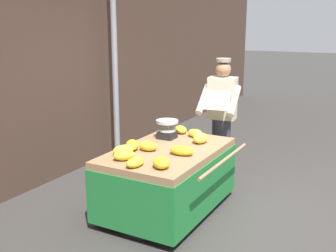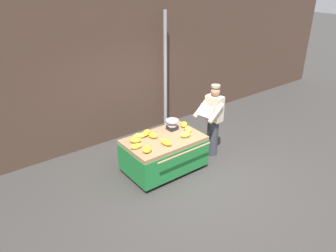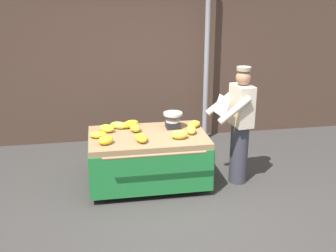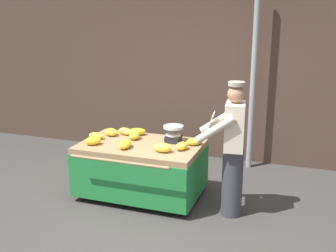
{
  "view_description": "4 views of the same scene",
  "coord_description": "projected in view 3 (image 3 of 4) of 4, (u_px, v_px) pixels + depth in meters",
  "views": [
    {
      "loc": [
        -4.31,
        -1.56,
        2.16
      ],
      "look_at": [
        -0.28,
        0.66,
        1.02
      ],
      "focal_mm": 44.17,
      "sensor_mm": 36.0,
      "label": 1
    },
    {
      "loc": [
        -3.91,
        -4.21,
        3.96
      ],
      "look_at": [
        -0.2,
        0.66,
        1.0
      ],
      "focal_mm": 34.62,
      "sensor_mm": 36.0,
      "label": 2
    },
    {
      "loc": [
        -1.01,
        -4.84,
        2.81
      ],
      "look_at": [
        -0.08,
        0.5,
        0.93
      ],
      "focal_mm": 44.66,
      "sensor_mm": 36.0,
      "label": 3
    },
    {
      "loc": [
        1.76,
        -4.18,
        2.45
      ],
      "look_at": [
        0.02,
        0.72,
        1.03
      ],
      "focal_mm": 42.76,
      "sensor_mm": 36.0,
      "label": 4
    }
  ],
  "objects": [
    {
      "name": "banana_bunch_1",
      "position": [
        191.0,
        130.0,
        5.89
      ],
      "size": [
        0.18,
        0.24,
        0.11
      ],
      "primitive_type": "ellipsoid",
      "rotation": [
        0.0,
        0.0,
        2.87
      ],
      "color": "yellow",
      "rests_on": "banana_cart"
    },
    {
      "name": "banana_bunch_3",
      "position": [
        106.0,
        140.0,
        5.51
      ],
      "size": [
        0.27,
        0.27,
        0.11
      ],
      "primitive_type": "ellipsoid",
      "rotation": [
        0.0,
        0.0,
        2.27
      ],
      "color": "gold",
      "rests_on": "banana_cart"
    },
    {
      "name": "vendor_person",
      "position": [
        239.0,
        126.0,
        5.91
      ],
      "size": [
        0.62,
        0.57,
        1.71
      ],
      "color": "#383842",
      "rests_on": "ground"
    },
    {
      "name": "street_pole",
      "position": [
        207.0,
        56.0,
        7.33
      ],
      "size": [
        0.09,
        0.09,
        3.11
      ],
      "primitive_type": "cylinder",
      "color": "gray",
      "rests_on": "ground"
    },
    {
      "name": "banana_bunch_8",
      "position": [
        135.0,
        128.0,
        5.97
      ],
      "size": [
        0.18,
        0.23,
        0.11
      ],
      "primitive_type": "ellipsoid",
      "rotation": [
        0.0,
        0.0,
        0.17
      ],
      "color": "gold",
      "rests_on": "banana_cart"
    },
    {
      "name": "banana_bunch_7",
      "position": [
        180.0,
        134.0,
        5.7
      ],
      "size": [
        0.23,
        0.17,
        0.12
      ],
      "primitive_type": "ellipsoid",
      "rotation": [
        0.0,
        0.0,
        1.59
      ],
      "color": "yellow",
      "rests_on": "banana_cart"
    },
    {
      "name": "banana_bunch_2",
      "position": [
        141.0,
        138.0,
        5.6
      ],
      "size": [
        0.18,
        0.29,
        0.1
      ],
      "primitive_type": "ellipsoid",
      "rotation": [
        0.0,
        0.0,
        0.1
      ],
      "color": "gold",
      "rests_on": "banana_cart"
    },
    {
      "name": "banana_bunch_0",
      "position": [
        130.0,
        124.0,
        6.14
      ],
      "size": [
        0.31,
        0.27,
        0.11
      ],
      "primitive_type": "ellipsoid",
      "rotation": [
        0.0,
        0.0,
        2.13
      ],
      "color": "gold",
      "rests_on": "banana_cart"
    },
    {
      "name": "banana_bunch_5",
      "position": [
        194.0,
        124.0,
        6.15
      ],
      "size": [
        0.27,
        0.27,
        0.1
      ],
      "primitive_type": "ellipsoid",
      "rotation": [
        0.0,
        0.0,
        2.32
      ],
      "color": "yellow",
      "rests_on": "banana_cart"
    },
    {
      "name": "banana_bunch_4",
      "position": [
        107.0,
        128.0,
        5.96
      ],
      "size": [
        0.28,
        0.27,
        0.11
      ],
      "primitive_type": "ellipsoid",
      "rotation": [
        0.0,
        0.0,
        0.91
      ],
      "color": "yellow",
      "rests_on": "banana_cart"
    },
    {
      "name": "banana_bunch_9",
      "position": [
        119.0,
        125.0,
        6.1
      ],
      "size": [
        0.3,
        0.25,
        0.1
      ],
      "primitive_type": "ellipsoid",
      "rotation": [
        0.0,
        0.0,
        1.1
      ],
      "color": "yellow",
      "rests_on": "banana_cart"
    },
    {
      "name": "back_wall",
      "position": [
        151.0,
        18.0,
        7.35
      ],
      "size": [
        16.0,
        0.24,
        4.38
      ],
      "primitive_type": "cube",
      "color": "#473328",
      "rests_on": "ground"
    },
    {
      "name": "banana_cart",
      "position": [
        148.0,
        149.0,
        5.94
      ],
      "size": [
        1.67,
        1.25,
        0.77
      ],
      "color": "#93704C",
      "rests_on": "ground"
    },
    {
      "name": "weighing_scale",
      "position": [
        173.0,
        120.0,
        6.1
      ],
      "size": [
        0.28,
        0.28,
        0.23
      ],
      "color": "black",
      "rests_on": "banana_cart"
    },
    {
      "name": "banana_bunch_6",
      "position": [
        98.0,
        135.0,
        5.73
      ],
      "size": [
        0.24,
        0.16,
        0.09
      ],
      "primitive_type": "ellipsoid",
      "rotation": [
        0.0,
        0.0,
        1.47
      ],
      "color": "yellow",
      "rests_on": "banana_cart"
    },
    {
      "name": "ground_plane",
      "position": [
        180.0,
        203.0,
        5.59
      ],
      "size": [
        60.0,
        60.0,
        0.0
      ],
      "primitive_type": "plane",
      "color": "#383533"
    }
  ]
}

